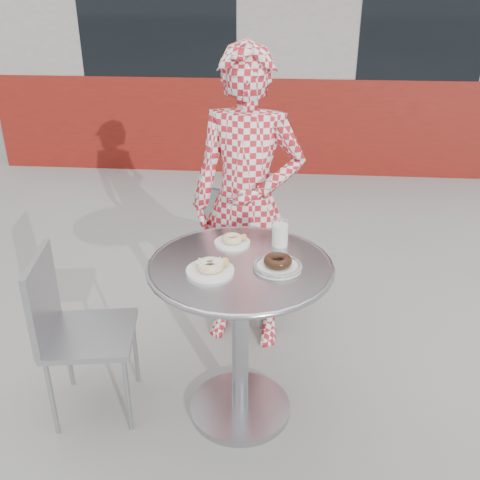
# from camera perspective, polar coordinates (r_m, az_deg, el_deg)

# --- Properties ---
(ground) EXTENTS (60.00, 60.00, 0.00)m
(ground) POSITION_cam_1_polar(r_m,az_deg,el_deg) (2.74, 0.98, -17.00)
(ground) COLOR #A19E99
(ground) RESTS_ON ground
(storefront) EXTENTS (6.02, 4.55, 3.00)m
(storefront) POSITION_cam_1_polar(r_m,az_deg,el_deg) (7.59, 4.42, 22.65)
(storefront) COLOR gray
(storefront) RESTS_ON ground
(bistro_table) EXTENTS (0.79, 0.79, 0.80)m
(bistro_table) POSITION_cam_1_polar(r_m,az_deg,el_deg) (2.34, 0.02, -6.76)
(bistro_table) COLOR #B4B4B9
(bistro_table) RESTS_ON ground
(chair_far) EXTENTS (0.52, 0.52, 0.84)m
(chair_far) POSITION_cam_1_polar(r_m,az_deg,el_deg) (3.29, 0.89, -3.47)
(chair_far) COLOR #989A9F
(chair_far) RESTS_ON ground
(chair_left) EXTENTS (0.45, 0.45, 0.82)m
(chair_left) POSITION_cam_1_polar(r_m,az_deg,el_deg) (2.66, -15.48, -12.62)
(chair_left) COLOR #989A9F
(chair_left) RESTS_ON ground
(seated_person) EXTENTS (0.64, 0.47, 1.63)m
(seated_person) POSITION_cam_1_polar(r_m,az_deg,el_deg) (2.81, 0.75, 3.83)
(seated_person) COLOR #AD1A25
(seated_person) RESTS_ON ground
(plate_far) EXTENTS (0.16, 0.16, 0.04)m
(plate_far) POSITION_cam_1_polar(r_m,az_deg,el_deg) (2.41, -0.77, -0.05)
(plate_far) COLOR white
(plate_far) RESTS_ON bistro_table
(plate_near) EXTENTS (0.20, 0.20, 0.05)m
(plate_near) POSITION_cam_1_polar(r_m,az_deg,el_deg) (2.17, -3.13, -2.94)
(plate_near) COLOR white
(plate_near) RESTS_ON bistro_table
(plate_checker) EXTENTS (0.20, 0.20, 0.05)m
(plate_checker) POSITION_cam_1_polar(r_m,az_deg,el_deg) (2.20, 4.04, -2.62)
(plate_checker) COLOR white
(plate_checker) RESTS_ON bistro_table
(milk_cup) EXTENTS (0.08, 0.08, 0.12)m
(milk_cup) POSITION_cam_1_polar(r_m,az_deg,el_deg) (2.38, 4.29, 0.65)
(milk_cup) COLOR white
(milk_cup) RESTS_ON bistro_table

